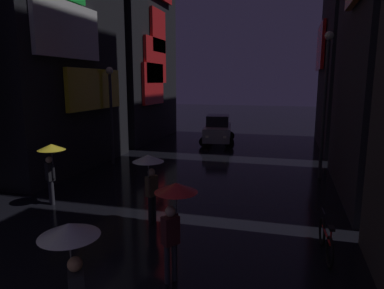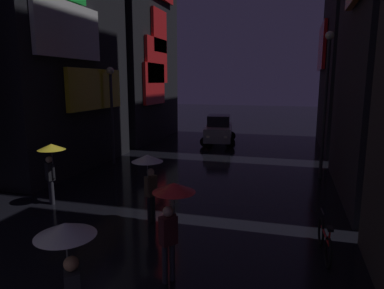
{
  "view_description": "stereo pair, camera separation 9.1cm",
  "coord_description": "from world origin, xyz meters",
  "views": [
    {
      "loc": [
        3.62,
        -1.03,
        4.15
      ],
      "look_at": [
        0.0,
        11.57,
        1.73
      ],
      "focal_mm": 32.0,
      "sensor_mm": 36.0,
      "label": 1
    },
    {
      "loc": [
        3.7,
        -1.01,
        4.15
      ],
      "look_at": [
        0.0,
        11.57,
        1.73
      ],
      "focal_mm": 32.0,
      "sensor_mm": 36.0,
      "label": 2
    }
  ],
  "objects": [
    {
      "name": "pedestrian_foreground_right_clear",
      "position": [
        0.64,
        2.94,
        1.67
      ],
      "size": [
        0.9,
        0.9,
        2.12
      ],
      "color": "#38332D",
      "rests_on": "ground"
    },
    {
      "name": "building_left_far",
      "position": [
        -7.47,
        21.99,
        6.58
      ],
      "size": [
        4.25,
        7.99,
        13.15
      ],
      "color": "black",
      "rests_on": "ground"
    },
    {
      "name": "car_distant",
      "position": [
        -1.04,
        21.51,
        0.93
      ],
      "size": [
        2.66,
        4.33,
        1.92
      ],
      "color": "#99999E",
      "rests_on": "ground"
    },
    {
      "name": "pedestrian_midstreet_left_clear",
      "position": [
        -0.17,
        7.74,
        1.67
      ],
      "size": [
        0.9,
        0.9,
        2.12
      ],
      "color": "black",
      "rests_on": "ground"
    },
    {
      "name": "pedestrian_near_crossing_red",
      "position": [
        1.43,
        5.27,
        1.67
      ],
      "size": [
        0.9,
        0.9,
        2.12
      ],
      "color": "#2D2D38",
      "rests_on": "ground"
    },
    {
      "name": "streetlamp_right_far",
      "position": [
        5.0,
        14.43,
        3.8
      ],
      "size": [
        0.36,
        0.36,
        6.17
      ],
      "color": "#2D2D33",
      "rests_on": "ground"
    },
    {
      "name": "building_left_mid",
      "position": [
        -7.47,
        13.03,
        7.09
      ],
      "size": [
        4.25,
        8.07,
        14.16
      ],
      "color": "black",
      "rests_on": "ground"
    },
    {
      "name": "bicycle_parked_at_storefront",
      "position": [
        4.6,
        7.24,
        0.39
      ],
      "size": [
        0.2,
        1.82,
        0.96
      ],
      "color": "black",
      "rests_on": "ground"
    },
    {
      "name": "streetlamp_left_far",
      "position": [
        -5.0,
        14.31,
        3.09
      ],
      "size": [
        0.36,
        0.36,
        4.86
      ],
      "color": "#2D2D33",
      "rests_on": "ground"
    },
    {
      "name": "pedestrian_far_right_yellow",
      "position": [
        -3.98,
        8.37,
        1.67
      ],
      "size": [
        0.9,
        0.9,
        2.12
      ],
      "color": "#2D2D38",
      "rests_on": "ground"
    }
  ]
}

